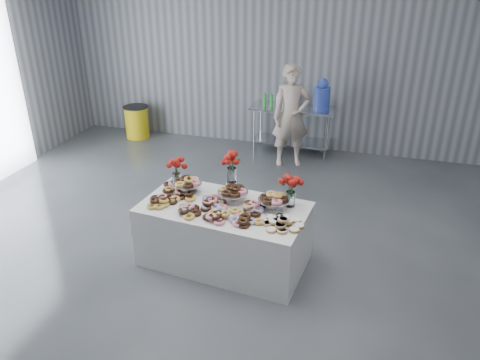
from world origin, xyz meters
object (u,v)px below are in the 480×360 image
object	(u,v)px
display_table	(224,234)
water_jug	(322,96)
prep_table	(292,122)
person	(291,116)
trash_barrel	(137,122)

from	to	relation	value
display_table	water_jug	world-z (taller)	water_jug
display_table	prep_table	bearing A→B (deg)	87.99
display_table	person	xyz separation A→B (m)	(0.18, 3.14, 0.51)
trash_barrel	person	bearing A→B (deg)	-8.27
water_jug	trash_barrel	xyz separation A→B (m)	(-3.67, 0.00, -0.83)
display_table	water_jug	distance (m)	3.74
water_jug	trash_barrel	bearing A→B (deg)	180.00
display_table	prep_table	xyz separation A→B (m)	(0.13, 3.61, 0.24)
display_table	prep_table	world-z (taller)	prep_table
display_table	trash_barrel	bearing A→B (deg)	130.09
prep_table	trash_barrel	xyz separation A→B (m)	(-3.17, -0.00, -0.30)
person	display_table	bearing A→B (deg)	-114.12
display_table	person	size ratio (longest dim) A/B	1.08
display_table	person	world-z (taller)	person
display_table	trash_barrel	size ratio (longest dim) A/B	2.94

